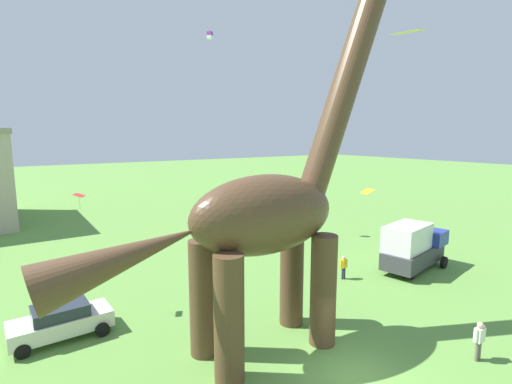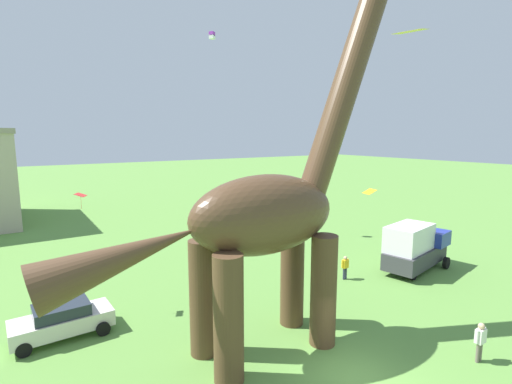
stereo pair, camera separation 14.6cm
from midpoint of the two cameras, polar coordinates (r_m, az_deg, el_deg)
The scene contains 11 objects.
ground_plane at distance 16.20m, azimuth 14.19°, elevation -25.78°, with size 240.00×240.00×0.00m, color #5B8E3D.
dinosaur_sculpture at distance 15.40m, azimuth 0.84°, elevation -3.44°, with size 15.53×3.29×16.23m.
parked_sedan_left at distance 20.02m, azimuth -27.52°, elevation -16.84°, with size 4.28×2.03×1.55m.
parked_box_truck at distance 27.87m, azimuth 22.43°, elevation -7.54°, with size 5.90×3.13×3.20m.
person_strolling_adult at distance 23.32m, azimuth -27.49°, elevation -13.65°, with size 0.39×0.17×1.05m.
person_photographer at distance 18.63m, azimuth 30.42°, elevation -18.36°, with size 0.62×0.27×1.65m.
person_vendor_side at distance 25.01m, azimuth 12.92°, elevation -10.68°, with size 0.57×0.25×1.52m.
kite_high_left at distance 35.29m, azimuth -7.11°, elevation 22.41°, with size 0.57×0.57×0.58m.
kite_apex at distance 23.68m, azimuth 21.84°, elevation 21.49°, with size 1.58×1.87×0.23m.
kite_trailing at distance 32.03m, azimuth 16.32°, elevation 0.09°, with size 1.02×1.25×0.38m.
kite_far_right at distance 20.73m, azimuth -25.29°, elevation -0.46°, with size 0.69×0.76×0.80m.
Camera 1 is at (-10.21, -8.74, 9.08)m, focal length 26.53 mm.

